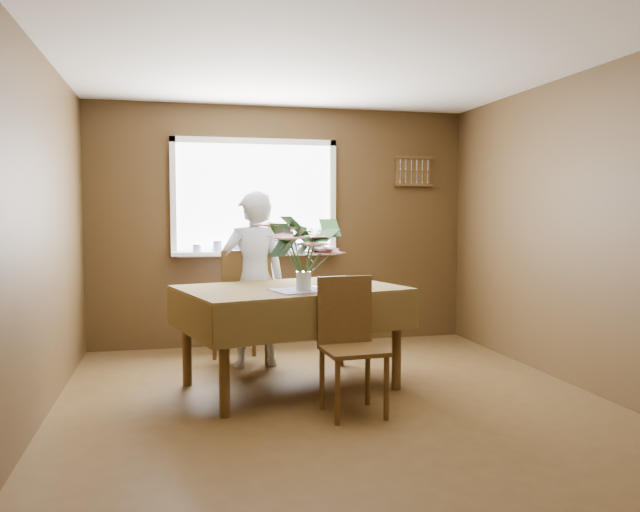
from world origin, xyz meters
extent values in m
plane|color=#463118|center=(0.00, 0.00, 0.00)|extent=(4.50, 4.50, 0.00)
plane|color=white|center=(0.00, 0.00, 2.50)|extent=(4.50, 4.50, 0.00)
plane|color=brown|center=(0.00, 2.25, 1.25)|extent=(4.00, 0.00, 4.00)
plane|color=brown|center=(0.00, -2.25, 1.25)|extent=(4.00, 0.00, 4.00)
plane|color=brown|center=(-2.00, 0.00, 1.25)|extent=(0.00, 4.50, 4.50)
plane|color=brown|center=(2.00, 0.00, 1.25)|extent=(0.00, 4.50, 4.50)
cube|color=white|center=(-0.30, 2.23, 1.55)|extent=(1.60, 0.01, 1.10)
cube|color=white|center=(-0.30, 2.22, 2.13)|extent=(1.72, 0.06, 0.06)
cube|color=white|center=(-0.30, 2.22, 0.97)|extent=(1.72, 0.06, 0.06)
cube|color=white|center=(-1.13, 2.22, 1.55)|extent=(0.06, 0.06, 1.22)
cube|color=white|center=(0.53, 2.22, 1.55)|extent=(0.06, 0.06, 1.22)
cube|color=white|center=(-0.30, 2.15, 0.98)|extent=(1.72, 0.20, 0.04)
cylinder|color=white|center=(-0.90, 2.13, 1.04)|extent=(0.09, 0.09, 0.08)
cylinder|color=white|center=(-0.70, 2.13, 1.06)|extent=(0.11, 0.11, 0.12)
cylinder|color=white|center=(-0.50, 2.13, 1.05)|extent=(0.12, 0.12, 0.09)
cylinder|color=white|center=(-0.30, 2.13, 1.06)|extent=(0.10, 0.10, 0.13)
cylinder|color=white|center=(-0.10, 2.13, 1.05)|extent=(0.11, 0.11, 0.10)
cylinder|color=white|center=(0.10, 2.13, 1.04)|extent=(0.09, 0.09, 0.08)
cylinder|color=white|center=(0.30, 2.13, 1.06)|extent=(0.11, 0.11, 0.12)
cube|color=#533A1B|center=(1.45, 2.23, 1.85)|extent=(0.40, 0.03, 0.30)
cube|color=#533A1B|center=(1.45, 2.21, 2.00)|extent=(0.44, 0.04, 0.03)
cube|color=#533A1B|center=(1.45, 2.21, 1.70)|extent=(0.44, 0.04, 0.03)
cylinder|color=#533A1B|center=(-0.81, -0.06, 0.38)|extent=(0.07, 0.07, 0.76)
cylinder|color=#533A1B|center=(0.56, 0.31, 0.38)|extent=(0.07, 0.07, 0.76)
cylinder|color=#533A1B|center=(-1.04, 0.81, 0.38)|extent=(0.07, 0.07, 0.76)
cylinder|color=#533A1B|center=(0.33, 1.17, 0.38)|extent=(0.07, 0.07, 0.76)
cube|color=#533A1B|center=(-0.24, 0.56, 0.78)|extent=(1.81, 1.44, 0.04)
cube|color=#473719|center=(-0.24, 0.56, 0.80)|extent=(1.89, 1.52, 0.01)
cube|color=#473719|center=(-0.09, 0.02, 0.65)|extent=(1.60, 0.44, 0.30)
cube|color=#473719|center=(-0.38, 1.10, 0.65)|extent=(1.60, 0.44, 0.30)
cube|color=#473719|center=(-1.04, 0.35, 0.65)|extent=(0.30, 1.09, 0.30)
cube|color=#473719|center=(0.56, 0.77, 0.65)|extent=(0.30, 1.09, 0.30)
cube|color=#4B71D7|center=(-0.17, 0.30, 0.81)|extent=(0.55, 0.46, 0.01)
cylinder|color=#533A1B|center=(-0.39, 1.72, 0.24)|extent=(0.04, 0.04, 0.49)
cylinder|color=#533A1B|center=(-0.77, 1.65, 0.24)|extent=(0.04, 0.04, 0.49)
cylinder|color=#533A1B|center=(-0.31, 1.34, 0.24)|extent=(0.04, 0.04, 0.49)
cylinder|color=#533A1B|center=(-0.70, 1.26, 0.24)|extent=(0.04, 0.04, 0.49)
cube|color=#533A1B|center=(-0.54, 1.49, 0.50)|extent=(0.53, 0.53, 0.03)
cube|color=#533A1B|center=(-0.50, 1.28, 0.79)|extent=(0.45, 0.11, 0.54)
cylinder|color=#533A1B|center=(-0.10, -0.38, 0.22)|extent=(0.04, 0.04, 0.43)
cylinder|color=#533A1B|center=(0.24, -0.36, 0.22)|extent=(0.04, 0.04, 0.43)
cylinder|color=#533A1B|center=(-0.12, -0.04, 0.22)|extent=(0.04, 0.04, 0.43)
cylinder|color=#533A1B|center=(0.22, -0.01, 0.22)|extent=(0.04, 0.04, 0.43)
cube|color=#533A1B|center=(0.06, -0.20, 0.45)|extent=(0.43, 0.43, 0.03)
cube|color=#533A1B|center=(0.05, -0.01, 0.70)|extent=(0.41, 0.06, 0.48)
imported|color=white|center=(-0.44, 1.30, 0.79)|extent=(0.62, 0.45, 1.58)
cylinder|color=white|center=(-0.19, 0.29, 0.88)|extent=(0.11, 0.11, 0.15)
cylinder|color=#33662D|center=(-0.19, 0.29, 1.00)|extent=(0.07, 0.07, 0.10)
cylinder|color=white|center=(0.21, 0.80, 0.82)|extent=(0.33, 0.33, 0.01)
cube|color=silver|center=(-0.04, 0.38, 0.82)|extent=(0.09, 0.22, 0.00)
camera|label=1|loc=(-1.13, -4.26, 1.40)|focal=35.00mm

